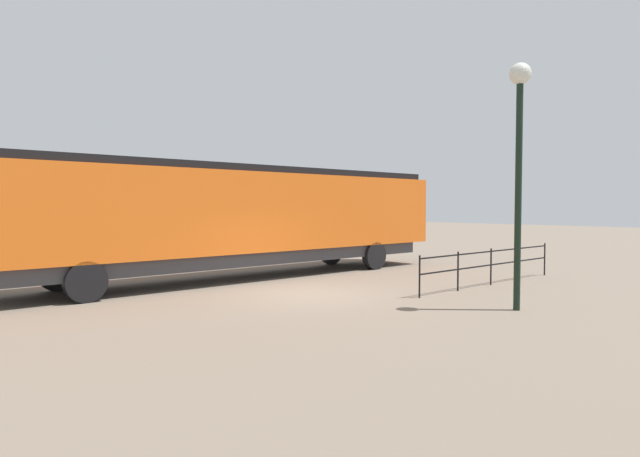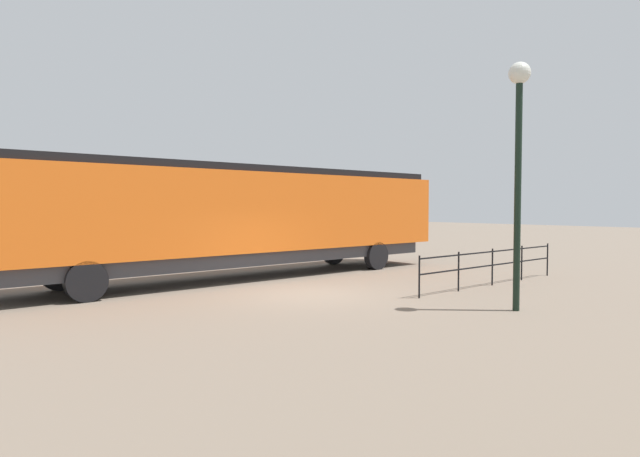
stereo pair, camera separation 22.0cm
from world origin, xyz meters
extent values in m
plane|color=#756656|center=(0.00, 0.00, 0.00)|extent=(120.00, 120.00, 0.00)
cube|color=orange|center=(-4.14, 0.34, 2.34)|extent=(2.86, 17.42, 2.67)
cube|color=black|center=(-4.14, 7.94, 1.94)|extent=(2.75, 2.21, 1.87)
cube|color=black|center=(-4.14, 0.34, 3.79)|extent=(2.57, 16.72, 0.24)
cube|color=#38383D|center=(-4.14, 0.34, 0.78)|extent=(2.57, 16.02, 0.45)
cylinder|color=black|center=(-5.42, 5.91, 0.55)|extent=(0.30, 1.10, 1.10)
cylinder|color=black|center=(-2.86, 5.91, 0.55)|extent=(0.30, 1.10, 1.10)
cylinder|color=black|center=(-5.42, -5.24, 0.55)|extent=(0.30, 1.10, 1.10)
cylinder|color=black|center=(-2.86, -5.24, 0.55)|extent=(0.30, 1.10, 1.10)
cylinder|color=black|center=(5.18, 2.29, 2.78)|extent=(0.16, 0.16, 5.55)
sphere|color=silver|center=(5.18, 2.29, 5.71)|extent=(0.52, 0.52, 0.52)
cube|color=black|center=(2.52, 5.58, 1.09)|extent=(0.04, 7.34, 0.04)
cube|color=black|center=(2.52, 5.58, 0.65)|extent=(0.04, 7.34, 0.04)
cylinder|color=black|center=(2.52, 1.90, 0.59)|extent=(0.05, 0.05, 1.18)
cylinder|color=black|center=(2.52, 3.74, 0.59)|extent=(0.05, 0.05, 1.18)
cylinder|color=black|center=(2.52, 5.58, 0.59)|extent=(0.05, 0.05, 1.18)
cylinder|color=black|center=(2.52, 7.41, 0.59)|extent=(0.05, 0.05, 1.18)
cylinder|color=black|center=(2.52, 9.25, 0.59)|extent=(0.05, 0.05, 1.18)
camera|label=1|loc=(11.68, -9.87, 2.54)|focal=30.02mm
camera|label=2|loc=(11.83, -9.71, 2.54)|focal=30.02mm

